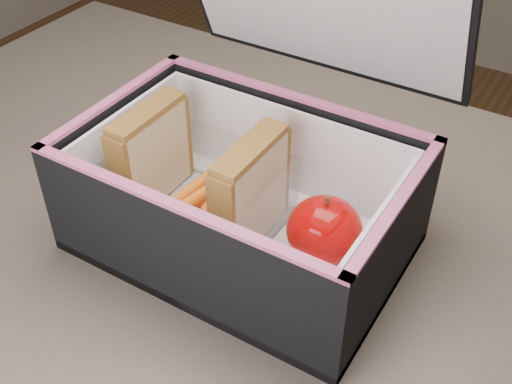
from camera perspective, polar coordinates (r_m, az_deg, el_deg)
kitchen_table at (r=0.71m, az=1.01°, el=-11.52°), size 1.20×0.80×0.75m
lunch_bag at (r=0.62m, az=-1.03°, el=0.38°), size 0.32×0.29×0.31m
plastic_tub at (r=0.66m, az=-4.98°, el=0.27°), size 0.17×0.12×0.07m
sandwich_left at (r=0.67m, az=-9.29°, el=3.38°), size 0.03×0.10×0.11m
sandwich_right at (r=0.61m, az=-0.49°, el=0.04°), size 0.03×0.10×0.11m
carrot_sticks at (r=0.67m, az=-4.40°, el=-0.59°), size 0.06×0.16×0.03m
paper_napkin at (r=0.62m, az=6.25°, el=-6.22°), size 0.09×0.09×0.01m
red_apple at (r=0.60m, az=6.10°, el=-3.46°), size 0.09×0.09×0.08m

